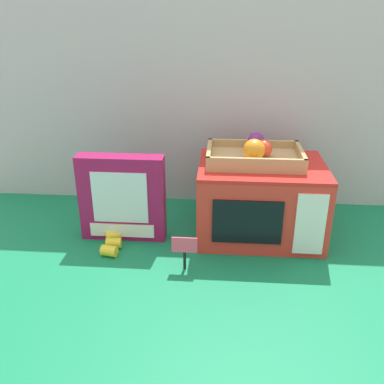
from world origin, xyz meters
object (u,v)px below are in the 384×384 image
at_px(loose_toy_banana, 112,243).
at_px(toy_microwave, 260,199).
at_px(food_groups_crate, 255,155).
at_px(price_sign, 184,248).
at_px(cookie_set_box, 122,198).

bearing_deg(loose_toy_banana, toy_microwave, 16.33).
bearing_deg(toy_microwave, food_groups_crate, 149.22).
height_order(food_groups_crate, loose_toy_banana, food_groups_crate).
relative_size(toy_microwave, food_groups_crate, 1.33).
xyz_separation_m(price_sign, loose_toy_banana, (-0.23, 0.10, -0.05)).
height_order(cookie_set_box, loose_toy_banana, cookie_set_box).
xyz_separation_m(toy_microwave, loose_toy_banana, (-0.44, -0.13, -0.10)).
distance_m(cookie_set_box, price_sign, 0.27).
xyz_separation_m(toy_microwave, food_groups_crate, (-0.02, 0.01, 0.14)).
height_order(food_groups_crate, cookie_set_box, food_groups_crate).
bearing_deg(price_sign, food_groups_crate, 51.09).
bearing_deg(toy_microwave, price_sign, -133.83).
height_order(toy_microwave, cookie_set_box, cookie_set_box).
distance_m(toy_microwave, food_groups_crate, 0.14).
relative_size(food_groups_crate, price_sign, 2.86).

